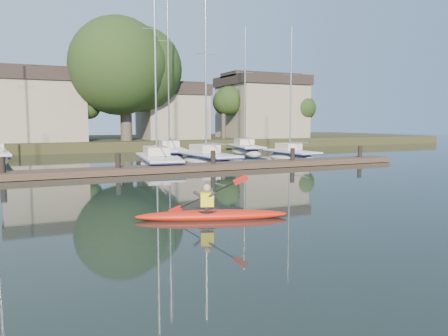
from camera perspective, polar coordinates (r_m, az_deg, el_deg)
name	(u,v)px	position (r m, az deg, el deg)	size (l,w,h in m)	color
ground	(299,217)	(14.23, 9.80, -6.39)	(160.00, 160.00, 0.00)	black
kayak	(211,213)	(13.80, -1.67, -5.90)	(4.79, 2.15, 1.55)	#B2180D
dock	(168,168)	(26.79, -7.34, -0.04)	(34.00, 2.00, 1.80)	#4D382C
sailboat_2	(158,168)	(30.63, -8.67, -0.05)	(3.40, 9.84, 15.95)	silver
sailboat_3	(208,165)	(32.91, -2.16, 0.43)	(2.82, 8.76, 13.91)	silver
sailboat_4	(291,160)	(36.93, 8.74, 1.01)	(2.27, 7.11, 12.01)	silver
sailboat_6	(170,157)	(39.97, -7.08, 1.41)	(4.15, 11.19, 17.43)	silver
sailboat_7	(245,154)	(43.87, 2.80, 1.86)	(3.77, 8.73, 13.64)	silver
shore	(113,120)	(52.60, -14.29, 6.13)	(90.00, 25.25, 12.75)	#283018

